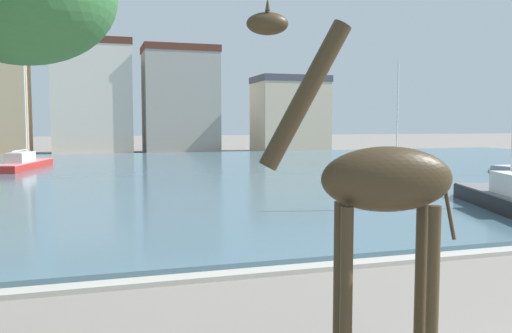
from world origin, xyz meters
The scene contains 9 objects.
harbor_water centered at (0.00, 31.98, 0.13)m, with size 91.37×48.65×0.25m, color #476675.
quay_edge_coping centered at (0.00, 7.41, 0.06)m, with size 91.37×0.50×0.12m, color #ADA89E.
giraffe_statue centered at (-2.06, 2.33, 2.67)m, with size 2.95×1.20×5.24m.
sailboat_white centered at (18.70, 35.20, 0.35)m, with size 2.67×6.74×8.58m.
sailboat_red centered at (-10.55, 38.13, 0.52)m, with size 3.64×9.57×7.90m.
sailboat_black centered at (9.74, 12.48, 0.60)m, with size 4.70×8.76×9.82m.
townhouse_corner_house centered at (-5.80, 61.01, 6.69)m, with size 9.10×5.11×13.35m.
townhouse_narrow_midrow centered at (4.49, 60.65, 6.43)m, with size 9.01×5.98×12.84m.
townhouse_end_terrace centered at (18.04, 58.82, 4.73)m, with size 8.83×6.66×9.42m.
Camera 1 is at (-5.86, -4.25, 3.56)m, focal length 37.22 mm.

